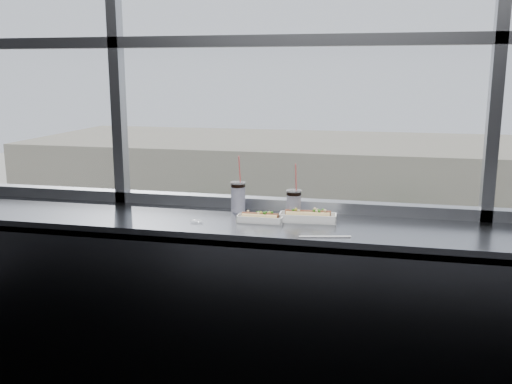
% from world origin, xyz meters
% --- Properties ---
extents(wall_back_lower, '(6.00, 0.00, 6.00)m').
position_xyz_m(wall_back_lower, '(0.00, 1.50, 0.55)').
color(wall_back_lower, black).
rests_on(wall_back_lower, ground).
extents(counter, '(6.00, 0.55, 0.06)m').
position_xyz_m(counter, '(0.00, 1.23, 1.07)').
color(counter, gray).
rests_on(counter, ground).
extents(counter_fascia, '(6.00, 0.04, 1.04)m').
position_xyz_m(counter_fascia, '(0.00, 0.97, 0.55)').
color(counter_fascia, gray).
rests_on(counter_fascia, ground).
extents(hotdog_tray_left, '(0.23, 0.08, 0.06)m').
position_xyz_m(hotdog_tray_left, '(-0.11, 1.21, 1.12)').
color(hotdog_tray_left, white).
rests_on(hotdog_tray_left, counter).
extents(hotdog_tray_right, '(0.29, 0.11, 0.07)m').
position_xyz_m(hotdog_tray_right, '(0.12, 1.27, 1.13)').
color(hotdog_tray_right, white).
rests_on(hotdog_tray_right, counter).
extents(soda_cup_left, '(0.08, 0.08, 0.31)m').
position_xyz_m(soda_cup_left, '(-0.28, 1.40, 1.19)').
color(soda_cup_left, white).
rests_on(soda_cup_left, counter).
extents(soda_cup_right, '(0.08, 0.08, 0.29)m').
position_xyz_m(soda_cup_right, '(0.04, 1.29, 1.19)').
color(soda_cup_right, white).
rests_on(soda_cup_right, counter).
extents(loose_straw, '(0.23, 0.06, 0.01)m').
position_xyz_m(loose_straw, '(0.24, 1.01, 1.10)').
color(loose_straw, white).
rests_on(loose_straw, counter).
extents(wrapper, '(0.08, 0.06, 0.02)m').
position_xyz_m(wrapper, '(-0.42, 1.12, 1.11)').
color(wrapper, silver).
rests_on(wrapper, counter).
extents(plaza_ground, '(120.00, 120.00, 0.00)m').
position_xyz_m(plaza_ground, '(0.00, 45.00, -11.00)').
color(plaza_ground, beige).
rests_on(plaza_ground, ground).
extents(street_asphalt, '(80.00, 10.00, 0.06)m').
position_xyz_m(street_asphalt, '(0.00, 21.50, -10.97)').
color(street_asphalt, black).
rests_on(street_asphalt, plaza_ground).
extents(far_sidewalk, '(80.00, 6.00, 0.04)m').
position_xyz_m(far_sidewalk, '(0.00, 29.50, -10.98)').
color(far_sidewalk, beige).
rests_on(far_sidewalk, plaza_ground).
extents(far_building, '(50.00, 14.00, 8.00)m').
position_xyz_m(far_building, '(0.00, 39.50, -7.00)').
color(far_building, gray).
rests_on(far_building, plaza_ground).
extents(car_near_b, '(2.75, 6.43, 2.13)m').
position_xyz_m(car_near_b, '(-6.10, 17.50, -9.87)').
color(car_near_b, '#343434').
rests_on(car_near_b, street_asphalt).
extents(car_far_b, '(3.15, 6.67, 2.17)m').
position_xyz_m(car_far_b, '(2.22, 25.50, -9.86)').
color(car_far_b, maroon).
rests_on(car_far_b, street_asphalt).
extents(car_near_a, '(3.63, 7.09, 2.26)m').
position_xyz_m(car_near_a, '(-14.48, 17.50, -9.81)').
color(car_near_a, gray).
rests_on(car_near_a, street_asphalt).
extents(car_far_a, '(2.93, 5.77, 1.85)m').
position_xyz_m(car_far_a, '(-10.68, 25.50, -10.02)').
color(car_far_a, black).
rests_on(car_far_a, street_asphalt).
extents(pedestrian_b, '(0.87, 0.65, 1.96)m').
position_xyz_m(pedestrian_b, '(-2.49, 29.17, -9.98)').
color(pedestrian_b, '#66605B').
rests_on(pedestrian_b, far_sidewalk).
extents(pedestrian_a, '(0.63, 0.84, 1.90)m').
position_xyz_m(pedestrian_a, '(-4.56, 29.14, -10.01)').
color(pedestrian_a, '#66605B').
rests_on(pedestrian_a, far_sidewalk).
extents(tree_left, '(3.37, 3.37, 5.26)m').
position_xyz_m(tree_left, '(-9.51, 29.50, -7.43)').
color(tree_left, '#47382B').
rests_on(tree_left, far_sidewalk).
extents(tree_center, '(3.54, 3.54, 5.53)m').
position_xyz_m(tree_center, '(1.56, 29.50, -7.25)').
color(tree_center, '#47382B').
rests_on(tree_center, far_sidewalk).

